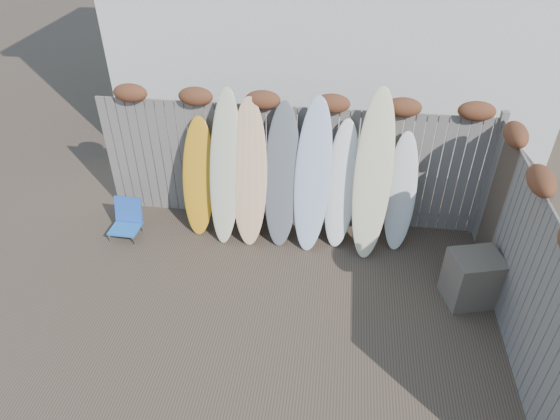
# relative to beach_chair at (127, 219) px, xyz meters

# --- Properties ---
(ground) EXTENTS (80.00, 80.00, 0.00)m
(ground) POSITION_rel_beach_chair_xyz_m (2.51, -1.64, -0.28)
(ground) COLOR #493A2D
(back_fence) EXTENTS (6.05, 0.28, 2.24)m
(back_fence) POSITION_rel_beach_chair_xyz_m (2.57, 0.75, 0.91)
(back_fence) COLOR slate
(back_fence) RESTS_ON ground
(right_fence) EXTENTS (0.28, 4.40, 2.24)m
(right_fence) POSITION_rel_beach_chair_xyz_m (5.51, -1.39, 0.87)
(right_fence) COLOR slate
(right_fence) RESTS_ON ground
(beach_chair) EXTENTS (0.46, 0.49, 0.60)m
(beach_chair) POSITION_rel_beach_chair_xyz_m (0.00, 0.00, 0.00)
(beach_chair) COLOR blue
(beach_chair) RESTS_ON ground
(wooden_crate) EXTENTS (0.76, 0.68, 0.75)m
(wooden_crate) POSITION_rel_beach_chair_xyz_m (5.16, -0.80, 0.10)
(wooden_crate) COLOR brown
(wooden_crate) RESTS_ON ground
(lattice_panel) EXTENTS (0.24, 1.32, 1.99)m
(lattice_panel) POSITION_rel_beach_chair_xyz_m (5.55, -0.38, 0.72)
(lattice_panel) COLOR #4B352E
(lattice_panel) RESTS_ON ground
(surfboard_0) EXTENTS (0.54, 0.67, 1.83)m
(surfboard_0) POSITION_rel_beach_chair_xyz_m (1.13, 0.38, 0.64)
(surfboard_0) COLOR orange
(surfboard_0) RESTS_ON ground
(surfboard_1) EXTENTS (0.53, 0.84, 2.31)m
(surfboard_1) POSITION_rel_beach_chair_xyz_m (1.59, 0.30, 0.88)
(surfboard_1) COLOR beige
(surfboard_1) RESTS_ON ground
(surfboard_2) EXTENTS (0.60, 0.81, 2.20)m
(surfboard_2) POSITION_rel_beach_chair_xyz_m (1.95, 0.28, 0.82)
(surfboard_2) COLOR #FFB296
(surfboard_2) RESTS_ON ground
(surfboard_3) EXTENTS (0.54, 0.76, 2.15)m
(surfboard_3) POSITION_rel_beach_chair_xyz_m (2.44, 0.31, 0.80)
(surfboard_3) COLOR slate
(surfboard_3) RESTS_ON ground
(surfboard_4) EXTENTS (0.61, 0.84, 2.26)m
(surfboard_4) POSITION_rel_beach_chair_xyz_m (2.91, 0.27, 0.86)
(surfboard_4) COLOR silver
(surfboard_4) RESTS_ON ground
(surfboard_5) EXTENTS (0.54, 0.73, 1.92)m
(surfboard_5) POSITION_rel_beach_chair_xyz_m (3.33, 0.36, 0.68)
(surfboard_5) COLOR white
(surfboard_5) RESTS_ON ground
(surfboard_6) EXTENTS (0.60, 0.89, 2.44)m
(surfboard_6) POSITION_rel_beach_chair_xyz_m (3.77, 0.24, 0.95)
(surfboard_6) COLOR beige
(surfboard_6) RESTS_ON ground
(surfboard_7) EXTENTS (0.46, 0.64, 1.77)m
(surfboard_7) POSITION_rel_beach_chair_xyz_m (4.23, 0.39, 0.61)
(surfboard_7) COLOR silver
(surfboard_7) RESTS_ON ground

